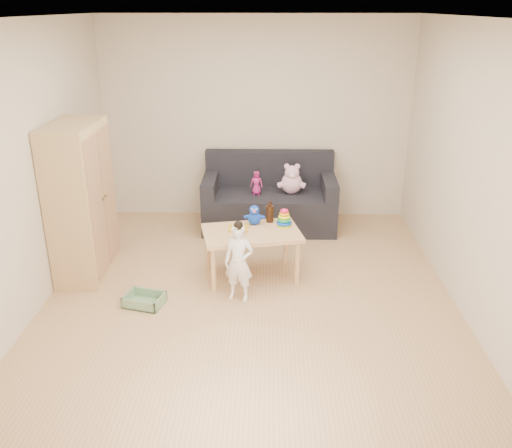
{
  "coord_description": "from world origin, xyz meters",
  "views": [
    {
      "loc": [
        0.18,
        -4.79,
        2.7
      ],
      "look_at": [
        0.05,
        0.25,
        0.65
      ],
      "focal_mm": 38.0,
      "sensor_mm": 36.0,
      "label": 1
    }
  ],
  "objects_px": {
    "wardrobe": "(81,201)",
    "play_table": "(252,254)",
    "toddler": "(239,263)",
    "sofa": "(269,210)"
  },
  "relations": [
    {
      "from": "sofa",
      "to": "toddler",
      "type": "xyz_separation_m",
      "value": [
        -0.29,
        -1.87,
        0.15
      ]
    },
    {
      "from": "play_table",
      "to": "wardrobe",
      "type": "bearing_deg",
      "value": 177.91
    },
    {
      "from": "play_table",
      "to": "toddler",
      "type": "bearing_deg",
      "value": -102.82
    },
    {
      "from": "wardrobe",
      "to": "toddler",
      "type": "relative_size",
      "value": 2.09
    },
    {
      "from": "wardrobe",
      "to": "play_table",
      "type": "bearing_deg",
      "value": -2.09
    },
    {
      "from": "sofa",
      "to": "play_table",
      "type": "relative_size",
      "value": 1.69
    },
    {
      "from": "wardrobe",
      "to": "play_table",
      "type": "xyz_separation_m",
      "value": [
        1.77,
        -0.06,
        -0.55
      ]
    },
    {
      "from": "sofa",
      "to": "toddler",
      "type": "bearing_deg",
      "value": -98.96
    },
    {
      "from": "wardrobe",
      "to": "play_table",
      "type": "height_order",
      "value": "wardrobe"
    },
    {
      "from": "wardrobe",
      "to": "sofa",
      "type": "bearing_deg",
      "value": 34.44
    }
  ]
}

